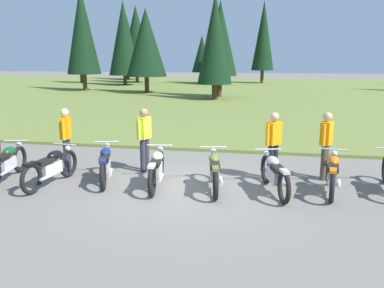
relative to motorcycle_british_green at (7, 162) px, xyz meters
name	(u,v)px	position (x,y,z in m)	size (l,w,h in m)	color
ground_plane	(187,187)	(4.45, 0.26, -0.44)	(140.00, 140.00, 0.00)	slate
grass_moorland	(250,93)	(4.45, 25.90, -0.39)	(80.00, 44.00, 0.10)	olive
forest_treeline	(203,40)	(-0.65, 32.67, 4.19)	(42.56, 26.26, 8.91)	#47331E
motorcycle_british_green	(7,162)	(0.00, 0.00, 0.00)	(0.67, 2.09, 0.88)	black
motorcycle_black	(51,167)	(1.28, -0.18, 0.00)	(0.62, 2.10, 0.88)	black
motorcycle_navy	(105,164)	(2.41, 0.34, 0.00)	(0.86, 2.03, 0.88)	black
motorcycle_cream	(157,168)	(3.74, 0.17, 0.00)	(0.64, 2.09, 0.88)	black
motorcycle_olive	(214,171)	(5.09, 0.22, 0.00)	(0.69, 2.09, 0.88)	black
motorcycle_silver	(274,174)	(6.42, 0.24, 0.00)	(0.80, 2.05, 0.88)	black
motorcycle_orange	(333,173)	(7.70, 0.52, 0.00)	(0.62, 2.09, 0.88)	black
rider_checking_bike	(66,136)	(1.06, 1.01, 0.51)	(0.30, 0.54, 1.67)	#2D2D38
rider_with_back_turned	(274,142)	(6.38, 1.27, 0.51)	(0.40, 0.45, 1.67)	black
rider_near_row_end	(144,136)	(3.07, 1.39, 0.51)	(0.31, 0.53, 1.67)	#2D2D38
rider_in_hivis_vest	(326,142)	(7.64, 1.53, 0.51)	(0.34, 0.51, 1.67)	#4C4233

